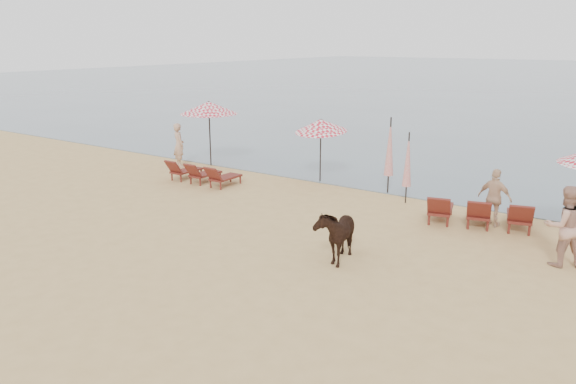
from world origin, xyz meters
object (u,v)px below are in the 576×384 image
umbrella_closed_right (390,147)px  cow (336,233)px  lounger_cluster_left (202,173)px  umbrella_closed_left (408,160)px  umbrella_open_left_a (209,108)px  lounger_cluster_right (479,212)px  umbrella_open_left_b (321,125)px  beachgoer_left (179,145)px  beachgoer_right_b (495,198)px  beachgoer_right_a (564,226)px

umbrella_closed_right → cow: size_ratio=1.67×
lounger_cluster_left → umbrella_closed_left: 7.43m
umbrella_closed_right → cow: bearing=-76.3°
umbrella_open_left_a → umbrella_closed_right: size_ratio=1.02×
lounger_cluster_right → umbrella_closed_right: size_ratio=1.17×
umbrella_open_left_b → umbrella_closed_left: umbrella_open_left_b is taller
umbrella_open_left_b → beachgoer_left: size_ratio=1.34×
umbrella_open_left_a → cow: umbrella_open_left_a is taller
umbrella_closed_right → beachgoer_left: size_ratio=1.45×
umbrella_closed_right → beachgoer_right_b: (3.89, -1.52, -0.78)m
beachgoer_right_a → umbrella_closed_left: bearing=-63.7°
lounger_cluster_right → umbrella_closed_left: bearing=144.3°
beachgoer_right_a → cow: bearing=-4.3°
beachgoer_right_b → umbrella_open_left_b: bearing=-4.6°
lounger_cluster_right → umbrella_closed_right: umbrella_closed_right is taller
lounger_cluster_left → cow: bearing=-25.2°
umbrella_closed_left → beachgoer_right_a: (4.99, -2.76, -0.46)m
cow → beachgoer_right_b: size_ratio=0.95×
beachgoer_left → cow: bearing=179.2°
umbrella_closed_left → lounger_cluster_right: bearing=-21.3°
lounger_cluster_left → umbrella_closed_right: umbrella_closed_right is taller
lounger_cluster_right → umbrella_closed_right: 4.15m
lounger_cluster_left → umbrella_closed_right: 6.78m
umbrella_open_left_b → umbrella_closed_right: (2.75, -0.10, -0.48)m
umbrella_closed_right → cow: (1.49, -6.13, -0.94)m
lounger_cluster_left → umbrella_open_left_b: umbrella_open_left_b is taller
umbrella_open_left_a → beachgoer_right_a: size_ratio=1.40×
cow → umbrella_open_left_b: bearing=109.9°
lounger_cluster_left → cow: size_ratio=1.60×
umbrella_open_left_b → umbrella_closed_right: bearing=11.4°
umbrella_open_left_b → beachgoer_right_a: umbrella_open_left_b is taller
umbrella_open_left_b → cow: 7.67m
lounger_cluster_right → umbrella_open_left_a: (-11.49, 1.63, 1.97)m
lounger_cluster_right → beachgoer_right_b: size_ratio=1.86×
beachgoer_left → beachgoer_right_a: (14.79, -2.48, 0.06)m
cow → beachgoer_right_a: beachgoer_right_a is taller
lounger_cluster_left → umbrella_open_left_b: 4.64m
umbrella_closed_left → umbrella_open_left_b: bearing=167.3°
umbrella_open_left_b → beachgoer_left: 6.29m
lounger_cluster_left → umbrella_open_left_b: size_ratio=1.04×
lounger_cluster_left → umbrella_open_left_a: bearing=125.9°
umbrella_closed_right → cow: umbrella_closed_right is taller
umbrella_closed_right → beachgoer_right_b: size_ratio=1.58×
lounger_cluster_left → beachgoer_left: 3.11m
lounger_cluster_right → beachgoer_right_b: beachgoer_right_b is taller
lounger_cluster_right → umbrella_open_left_b: 6.79m
umbrella_closed_right → umbrella_closed_left: bearing=-37.6°
umbrella_closed_right → beachgoer_right_b: 4.25m
umbrella_open_left_b → umbrella_closed_right: 2.79m
lounger_cluster_left → beachgoer_left: beachgoer_left is taller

